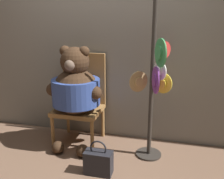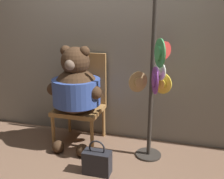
% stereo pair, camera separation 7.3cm
% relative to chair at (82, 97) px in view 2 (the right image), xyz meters
% --- Properties ---
extents(ground_plane, '(14.00, 14.00, 0.00)m').
position_rel_chair_xyz_m(ground_plane, '(0.31, -0.33, -0.54)').
color(ground_plane, brown).
extents(wall_back, '(8.00, 0.10, 2.43)m').
position_rel_chair_xyz_m(wall_back, '(0.31, 0.24, 0.67)').
color(wall_back, gray).
rests_on(wall_back, ground_plane).
extents(chair, '(0.54, 0.49, 1.07)m').
position_rel_chair_xyz_m(chair, '(0.00, 0.00, 0.00)').
color(chair, '#9E703D').
rests_on(chair, ground_plane).
extents(teddy_bear, '(0.65, 0.58, 1.18)m').
position_rel_chair_xyz_m(teddy_bear, '(0.01, -0.18, 0.16)').
color(teddy_bear, '#3D2819').
rests_on(teddy_bear, ground_plane).
extents(hat_display_rack, '(0.41, 0.49, 1.69)m').
position_rel_chair_xyz_m(hat_display_rack, '(0.89, -0.26, 0.28)').
color(hat_display_rack, '#332D28').
rests_on(hat_display_rack, ground_plane).
extents(handbag_on_ground, '(0.27, 0.14, 0.35)m').
position_rel_chair_xyz_m(handbag_on_ground, '(0.42, -0.66, -0.42)').
color(handbag_on_ground, '#232328').
rests_on(handbag_on_ground, ground_plane).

